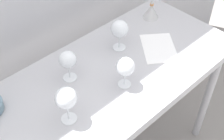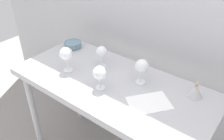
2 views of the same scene
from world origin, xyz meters
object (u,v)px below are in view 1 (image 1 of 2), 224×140
(wine_glass_near_left, at_px, (66,99))
(wine_glass_near_center, at_px, (125,67))
(tasting_sheet_upper, at_px, (159,48))
(wine_glass_far_right, at_px, (120,29))
(decanter_funnel, at_px, (151,11))
(wine_glass_far_left, at_px, (68,60))

(wine_glass_near_left, bearing_deg, wine_glass_near_center, -3.32)
(tasting_sheet_upper, bearing_deg, wine_glass_far_right, 173.31)
(wine_glass_far_right, bearing_deg, tasting_sheet_upper, -44.46)
(tasting_sheet_upper, distance_m, decanter_funnel, 0.30)
(wine_glass_near_left, xyz_separation_m, decanter_funnel, (0.84, 0.27, -0.09))
(wine_glass_near_center, relative_size, decanter_funnel, 1.24)
(wine_glass_far_left, bearing_deg, decanter_funnel, 6.36)
(wine_glass_far_left, relative_size, wine_glass_near_center, 1.00)
(wine_glass_far_right, xyz_separation_m, tasting_sheet_upper, (0.15, -0.15, -0.12))
(wine_glass_near_left, relative_size, tasting_sheet_upper, 0.75)
(tasting_sheet_upper, bearing_deg, wine_glass_near_center, -131.35)
(wine_glass_near_left, height_order, decanter_funnel, wine_glass_near_left)
(wine_glass_far_right, relative_size, tasting_sheet_upper, 0.70)
(wine_glass_near_left, height_order, wine_glass_far_right, wine_glass_near_left)
(decanter_funnel, bearing_deg, wine_glass_far_right, -167.52)
(wine_glass_near_left, bearing_deg, wine_glass_far_left, 51.48)
(tasting_sheet_upper, bearing_deg, wine_glass_far_left, -159.40)
(wine_glass_far_left, xyz_separation_m, decanter_funnel, (0.68, 0.08, -0.07))
(wine_glass_near_left, bearing_deg, tasting_sheet_upper, 3.94)
(wine_glass_near_left, xyz_separation_m, wine_glass_near_center, (0.32, -0.02, -0.02))
(wine_glass_far_left, distance_m, tasting_sheet_upper, 0.53)
(wine_glass_near_center, height_order, decanter_funnel, wine_glass_near_center)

